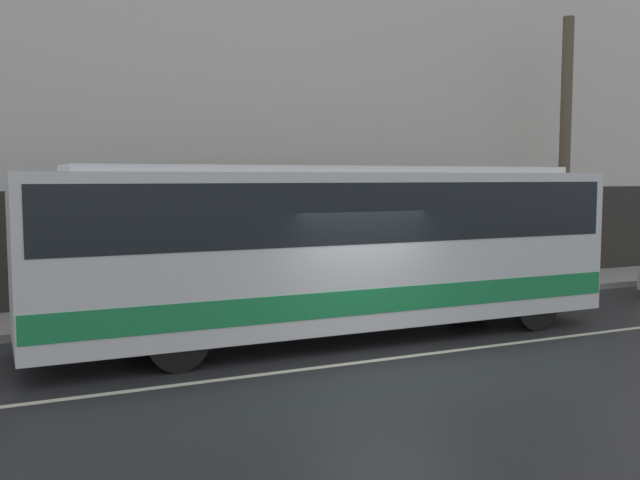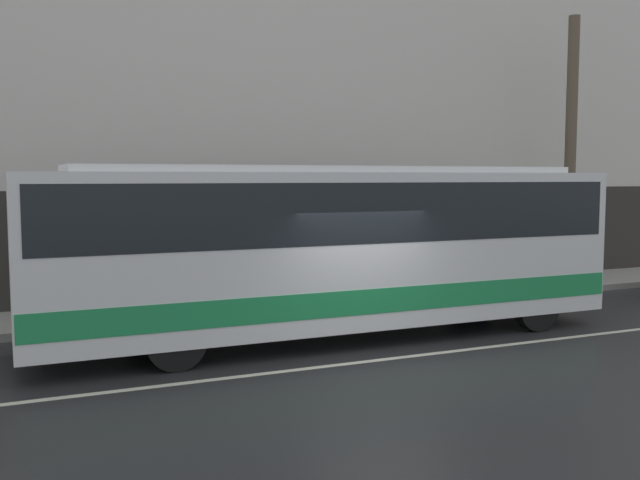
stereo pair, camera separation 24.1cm
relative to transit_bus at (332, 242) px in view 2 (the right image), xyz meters
The scene contains 7 objects.
ground_plane 2.64m from the transit_bus, 89.73° to the right, with size 60.00×60.00×0.00m, color #262628.
sidewalk 3.79m from the transit_bus, 89.85° to the left, with size 60.00×2.44×0.17m.
building_facade 6.38m from the transit_bus, 89.89° to the left, with size 60.00×0.35×12.76m.
lane_stripe 2.64m from the transit_bus, 89.73° to the right, with size 54.00×0.14×0.01m.
transit_bus is the anchor object (origin of this frame).
utility_pole_near 9.28m from the transit_bus, 18.71° to the left, with size 0.31×0.31×7.29m.
pedestrian_waiting 3.84m from the transit_bus, 89.71° to the left, with size 0.36×0.36×1.59m.
Camera 2 is at (-5.72, -10.44, 3.12)m, focal length 40.00 mm.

